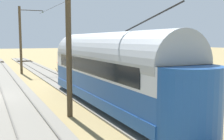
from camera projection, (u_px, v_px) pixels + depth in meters
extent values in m
cube|color=slate|center=(79.00, 90.00, 20.54)|extent=(2.80, 80.00, 0.10)
cube|color=#59544C|center=(70.00, 90.00, 20.22)|extent=(0.07, 80.00, 0.08)
cube|color=#59544C|center=(88.00, 89.00, 20.83)|extent=(0.07, 80.00, 0.08)
cube|color=#2D2316|center=(23.00, 61.00, 49.28)|extent=(2.50, 0.24, 0.08)
cube|color=#2D2316|center=(24.00, 61.00, 48.69)|extent=(2.50, 0.24, 0.08)
cube|color=#2D2316|center=(24.00, 61.00, 48.11)|extent=(2.50, 0.24, 0.08)
cube|color=#2D2316|center=(25.00, 61.00, 47.52)|extent=(2.50, 0.24, 0.08)
cube|color=#2D2316|center=(25.00, 62.00, 46.94)|extent=(2.50, 0.24, 0.08)
cube|color=slate|center=(14.00, 96.00, 18.55)|extent=(2.80, 80.00, 0.10)
cube|color=#59544C|center=(3.00, 96.00, 18.23)|extent=(0.07, 80.00, 0.08)
cube|color=#59544C|center=(25.00, 94.00, 18.84)|extent=(0.07, 80.00, 0.08)
cube|color=#1E4C93|center=(109.00, 95.00, 15.58)|extent=(2.65, 13.20, 0.55)
cube|color=#1E4C93|center=(109.00, 82.00, 15.50)|extent=(2.55, 13.20, 0.95)
cube|color=silver|center=(109.00, 65.00, 15.39)|extent=(2.55, 13.20, 1.05)
cylinder|color=#999EA3|center=(109.00, 56.00, 15.33)|extent=(2.65, 12.93, 2.65)
cylinder|color=#1E4C93|center=(74.00, 68.00, 21.35)|extent=(2.55, 2.55, 2.55)
cylinder|color=#1E4C93|center=(186.00, 101.00, 9.59)|extent=(2.55, 2.55, 2.55)
cube|color=black|center=(70.00, 54.00, 22.26)|extent=(1.63, 0.08, 0.36)
cube|color=black|center=(70.00, 58.00, 22.33)|extent=(1.73, 0.06, 0.80)
cube|color=black|center=(129.00, 64.00, 15.94)|extent=(0.04, 11.09, 0.80)
cube|color=black|center=(87.00, 66.00, 14.84)|extent=(0.04, 11.09, 0.80)
cylinder|color=silver|center=(70.00, 69.00, 22.52)|extent=(0.24, 0.06, 0.24)
cube|color=gray|center=(70.00, 80.00, 22.56)|extent=(1.94, 0.12, 0.20)
cylinder|color=black|center=(150.00, 19.00, 11.42)|extent=(0.07, 4.33, 0.99)
cylinder|color=black|center=(94.00, 86.00, 19.70)|extent=(0.10, 0.76, 0.76)
cylinder|color=black|center=(75.00, 87.00, 19.09)|extent=(0.10, 0.76, 0.76)
cylinder|color=black|center=(163.00, 114.00, 12.11)|extent=(0.10, 0.76, 0.76)
cylinder|color=black|center=(135.00, 118.00, 11.50)|extent=(0.10, 0.76, 0.76)
cylinder|color=#4C3D28|center=(20.00, 40.00, 30.69)|extent=(0.28, 0.28, 7.66)
cylinder|color=#2D2D2D|center=(31.00, 10.00, 30.87)|extent=(2.61, 0.10, 0.10)
sphere|color=#334733|center=(43.00, 12.00, 31.44)|extent=(0.16, 0.16, 0.16)
cylinder|color=#4C3D28|center=(69.00, 41.00, 13.29)|extent=(0.28, 0.28, 7.66)
cylinder|color=black|center=(31.00, 10.00, 30.87)|extent=(2.61, 0.02, 0.02)
cylinder|color=black|center=(58.00, 68.00, 31.88)|extent=(0.08, 0.08, 1.10)
cylinder|color=red|center=(58.00, 63.00, 31.80)|extent=(0.30, 0.30, 0.03)
cylinder|color=#262626|center=(57.00, 70.00, 31.82)|extent=(0.33, 0.04, 0.54)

